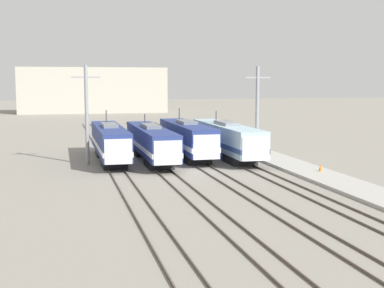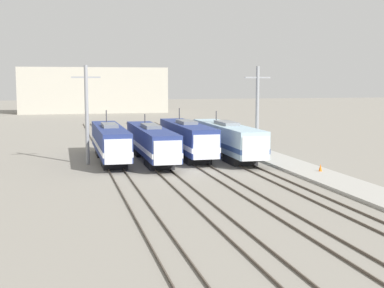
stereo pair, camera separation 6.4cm
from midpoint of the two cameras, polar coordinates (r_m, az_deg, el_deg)
name	(u,v)px [view 2 (the right image)]	position (r m, az deg, el deg)	size (l,w,h in m)	color
ground_plane	(187,172)	(50.96, -0.46, -2.97)	(400.00, 400.00, 0.00)	gray
rail_pair_far_left	(119,174)	(49.86, -7.78, -3.17)	(1.51, 120.00, 0.15)	#4C4238
rail_pair_center_left	(165,172)	(50.49, -2.86, -2.99)	(1.51, 120.00, 0.15)	#4C4238
rail_pair_center_right	(209,170)	(51.48, 1.90, -2.79)	(1.51, 120.00, 0.15)	#4C4238
rail_pair_far_right	(252,168)	(52.82, 6.45, -2.59)	(1.51, 120.00, 0.15)	#4C4238
locomotive_far_left	(110,142)	(57.66, -8.69, 0.19)	(2.82, 17.40, 5.30)	black
locomotive_center_left	(152,142)	(57.40, -4.28, 0.17)	(2.90, 18.77, 4.81)	black
locomotive_center_right	(188,139)	(59.85, -0.43, 0.56)	(2.96, 17.13, 5.38)	black
locomotive_far_right	(228,139)	(59.87, 3.89, 0.50)	(3.05, 18.77, 5.03)	#232326
catenary_tower_left	(87,113)	(55.87, -11.13, 3.22)	(2.94, 0.38, 10.20)	gray
catenary_tower_right	(257,111)	(59.71, 7.01, 3.51)	(2.94, 0.38, 10.20)	gray
platform	(294,166)	(54.51, 10.88, -2.31)	(4.00, 120.00, 0.27)	#A8A59E
traffic_cone	(320,168)	(51.00, 13.57, -2.47)	(0.33, 0.33, 0.67)	orange
depot_building	(93,90)	(148.98, -10.47, 5.67)	(39.25, 11.73, 12.19)	#B2AD9E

